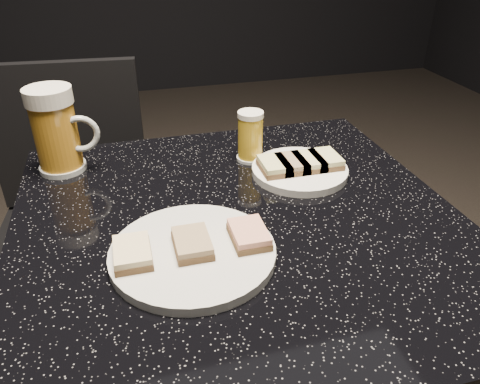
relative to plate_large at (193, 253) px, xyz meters
name	(u,v)px	position (x,y,z in m)	size (l,w,h in m)	color
plate_large	(193,253)	(0.00, 0.00, 0.00)	(0.23, 0.23, 0.01)	silver
plate_small	(300,170)	(0.23, 0.19, 0.00)	(0.18, 0.18, 0.01)	white
table	(240,329)	(0.09, 0.07, -0.25)	(0.70, 0.70, 0.75)	black
beer_mug	(57,130)	(-0.19, 0.32, 0.07)	(0.12, 0.08, 0.16)	silver
beer_tumbler	(250,136)	(0.16, 0.27, 0.04)	(0.05, 0.05, 0.10)	silver
chair	(75,214)	(-0.22, 0.57, -0.26)	(0.41, 0.41, 0.86)	black
canapes_on_plate_large	(192,243)	(0.00, 0.00, 0.02)	(0.21, 0.07, 0.02)	#4C3521
canapes_on_plate_small	(300,163)	(0.23, 0.19, 0.02)	(0.15, 0.07, 0.02)	#4C3521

